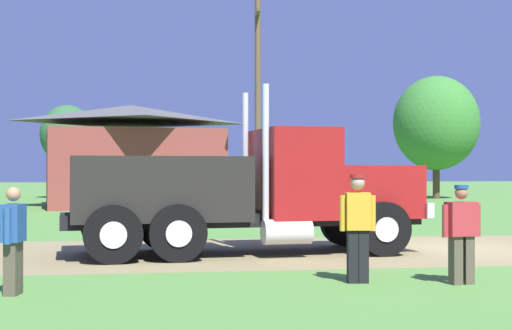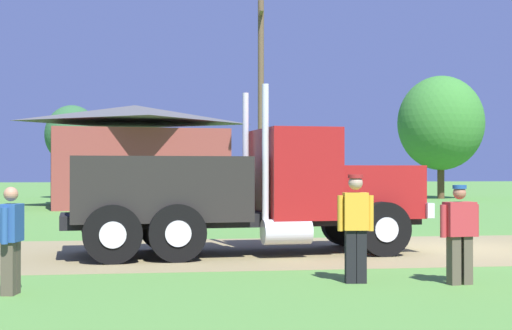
# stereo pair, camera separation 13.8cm
# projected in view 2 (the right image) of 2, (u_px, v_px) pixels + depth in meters

# --- Properties ---
(ground_plane) EXTENTS (200.00, 200.00, 0.00)m
(ground_plane) POSITION_uv_depth(u_px,v_px,m) (454.00, 249.00, 17.57)
(ground_plane) COLOR #508637
(dirt_track) EXTENTS (120.00, 6.42, 0.01)m
(dirt_track) POSITION_uv_depth(u_px,v_px,m) (454.00, 249.00, 17.57)
(dirt_track) COLOR olive
(dirt_track) RESTS_ON ground_plane
(truck_foreground_white) EXTENTS (7.91, 3.26, 3.57)m
(truck_foreground_white) POSITION_uv_depth(u_px,v_px,m) (243.00, 192.00, 16.51)
(truck_foreground_white) COLOR black
(truck_foreground_white) RESTS_ON ground_plane
(visitor_standing_near) EXTENTS (0.67, 0.33, 1.57)m
(visitor_standing_near) POSITION_uv_depth(u_px,v_px,m) (460.00, 230.00, 12.09)
(visitor_standing_near) COLOR #B22D33
(visitor_standing_near) RESTS_ON ground_plane
(visitor_walking_mid) EXTENTS (0.58, 0.30, 1.74)m
(visitor_walking_mid) POSITION_uv_depth(u_px,v_px,m) (356.00, 224.00, 12.25)
(visitor_walking_mid) COLOR gold
(visitor_walking_mid) RESTS_ON ground_plane
(visitor_by_barrel) EXTENTS (0.33, 0.59, 1.56)m
(visitor_by_barrel) POSITION_uv_depth(u_px,v_px,m) (11.00, 237.00, 11.11)
(visitor_by_barrel) COLOR #264C8C
(visitor_by_barrel) RESTS_ON ground_plane
(shed_building) EXTENTS (9.42, 8.83, 5.05)m
(shed_building) POSITION_uv_depth(u_px,v_px,m) (135.00, 158.00, 38.17)
(shed_building) COLOR brown
(shed_building) RESTS_ON ground_plane
(utility_pole_far) EXTENTS (0.38, 2.20, 9.07)m
(utility_pole_far) POSITION_uv_depth(u_px,v_px,m) (261.00, 100.00, 32.75)
(utility_pole_far) COLOR brown
(utility_pole_far) RESTS_ON ground_plane
(tree_mid) EXTENTS (3.42, 3.42, 5.95)m
(tree_mid) POSITION_uv_depth(u_px,v_px,m) (72.00, 135.00, 48.91)
(tree_mid) COLOR #513823
(tree_mid) RESTS_ON ground_plane
(tree_right) EXTENTS (5.43, 5.43, 7.78)m
(tree_right) POSITION_uv_depth(u_px,v_px,m) (441.00, 123.00, 48.50)
(tree_right) COLOR #513823
(tree_right) RESTS_ON ground_plane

